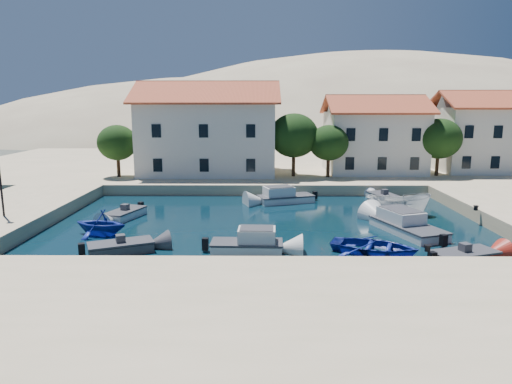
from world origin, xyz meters
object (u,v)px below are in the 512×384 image
Objects in this scene: building_mid at (374,133)px; building_right at (480,130)px; boat_east at (398,215)px; rowboat_south at (374,253)px; building_left at (209,127)px; cabin_cruiser_east at (408,226)px; cabin_cruiser_south at (247,244)px.

building_mid is 12.04m from building_right.
boat_east is (-1.90, -16.29, -5.22)m from building_mid.
building_mid is 26.65m from rowboat_south.
building_left is 25.98m from cabin_cruiser_east.
boat_east is (16.10, -15.29, -5.94)m from building_left.
building_right reaches higher than building_mid.
building_right is 27.23m from cabin_cruiser_east.
rowboat_south is at bearing 159.60° from boat_east.
cabin_cruiser_east reaches higher than rowboat_south.
cabin_cruiser_south is (4.79, -24.39, -5.46)m from building_left.
building_left reaches higher than rowboat_south.
building_mid is at bearing 8.13° from rowboat_south.
cabin_cruiser_south is 0.85× the size of rowboat_south.
building_right reaches higher than rowboat_south.
cabin_cruiser_south is at bearing -117.49° from building_mid.
boat_east is at bearing -28.98° from cabin_cruiser_east.
building_mid is 2.55× the size of cabin_cruiser_south.
building_mid is at bearing 3.18° from building_left.
building_left is 27.88m from rowboat_south.
boat_east is at bearing -43.52° from building_left.
boat_east is at bearing -96.66° from building_mid.
cabin_cruiser_east is (-14.77, -22.33, -5.00)m from building_right.
cabin_cruiser_south is 0.67× the size of cabin_cruiser_east.
boat_east is at bearing 40.64° from cabin_cruiser_south.
cabin_cruiser_east is (-2.77, -21.33, -4.75)m from building_mid.
boat_east is (4.07, 9.15, 0.00)m from rowboat_south.
building_mid reaches higher than rowboat_south.
rowboat_south is at bearing 1.41° from cabin_cruiser_south.
cabin_cruiser_east is at bearing -97.41° from building_mid.
building_mid reaches higher than cabin_cruiser_south.
cabin_cruiser_east is (10.44, 4.06, -0.00)m from cabin_cruiser_south.
rowboat_south is 0.79× the size of cabin_cruiser_east.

